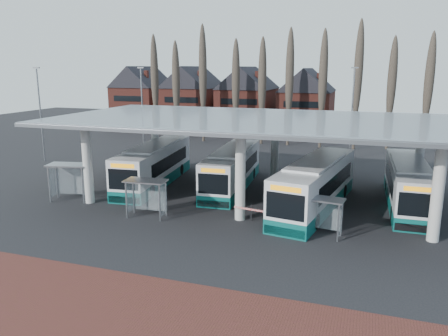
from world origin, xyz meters
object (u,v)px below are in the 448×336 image
(shelter_1, at_px, (147,190))
(bus_3, at_px, (408,185))
(shelter_2, at_px, (322,208))
(bus_0, at_px, (155,165))
(bus_2, at_px, (316,186))
(shelter_0, at_px, (70,174))
(bus_1, at_px, (232,169))

(shelter_1, bearing_deg, bus_3, 22.03)
(shelter_1, xyz_separation_m, shelter_2, (11.85, 0.27, -0.17))
(bus_0, height_order, shelter_2, bus_0)
(bus_0, relative_size, bus_2, 0.97)
(shelter_0, bearing_deg, bus_3, 3.35)
(bus_0, xyz_separation_m, bus_3, (20.86, 0.32, -0.08))
(shelter_1, bearing_deg, bus_2, 23.19)
(bus_1, distance_m, bus_3, 13.95)
(bus_0, distance_m, bus_2, 14.66)
(shelter_0, distance_m, shelter_2, 19.41)
(bus_3, bearing_deg, shelter_2, -124.57)
(bus_1, relative_size, shelter_1, 4.18)
(bus_1, relative_size, shelter_2, 4.48)
(bus_2, bearing_deg, shelter_2, -69.72)
(shelter_1, bearing_deg, bus_0, 109.82)
(shelter_0, relative_size, shelter_2, 1.23)
(bus_2, height_order, shelter_0, bus_2)
(shelter_1, bearing_deg, shelter_2, -2.88)
(bus_0, relative_size, bus_3, 1.06)
(shelter_0, bearing_deg, bus_0, 47.26)
(bus_2, relative_size, bus_3, 1.09)
(bus_0, relative_size, shelter_2, 4.71)
(bus_0, bearing_deg, bus_3, -5.32)
(bus_2, bearing_deg, bus_0, 178.99)
(bus_1, distance_m, shelter_0, 13.19)
(bus_3, height_order, shelter_1, bus_3)
(bus_0, height_order, shelter_0, bus_0)
(bus_2, xyz_separation_m, shelter_1, (-10.80, -5.59, 0.22))
(shelter_2, bearing_deg, shelter_1, -171.35)
(bus_1, distance_m, bus_2, 8.30)
(bus_1, height_order, bus_2, bus_2)
(bus_0, relative_size, shelter_0, 3.82)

